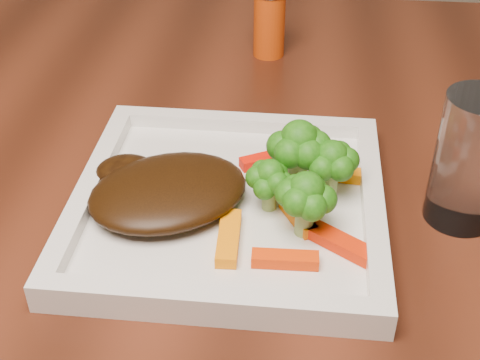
# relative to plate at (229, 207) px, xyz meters

# --- Properties ---
(plate) EXTENTS (0.27, 0.27, 0.01)m
(plate) POSITION_rel_plate_xyz_m (0.00, 0.00, 0.00)
(plate) COLOR white
(plate) RESTS_ON dining_table
(steak) EXTENTS (0.18, 0.17, 0.03)m
(steak) POSITION_rel_plate_xyz_m (-0.05, -0.01, 0.02)
(steak) COLOR black
(steak) RESTS_ON plate
(broccoli_0) EXTENTS (0.07, 0.07, 0.07)m
(broccoli_0) POSITION_rel_plate_xyz_m (0.06, 0.03, 0.04)
(broccoli_0) COLOR #1F7914
(broccoli_0) RESTS_ON plate
(broccoli_1) EXTENTS (0.06, 0.06, 0.06)m
(broccoli_1) POSITION_rel_plate_xyz_m (0.09, 0.02, 0.04)
(broccoli_1) COLOR #137012
(broccoli_1) RESTS_ON plate
(broccoli_2) EXTENTS (0.06, 0.06, 0.06)m
(broccoli_2) POSITION_rel_plate_xyz_m (0.07, -0.03, 0.04)
(broccoli_2) COLOR #297B14
(broccoli_2) RESTS_ON plate
(broccoli_3) EXTENTS (0.05, 0.05, 0.06)m
(broccoli_3) POSITION_rel_plate_xyz_m (0.04, -0.00, 0.04)
(broccoli_3) COLOR #2F6B11
(broccoli_3) RESTS_ON plate
(carrot_0) EXTENTS (0.05, 0.02, 0.01)m
(carrot_0) POSITION_rel_plate_xyz_m (0.05, -0.08, 0.01)
(carrot_0) COLOR #E93603
(carrot_0) RESTS_ON plate
(carrot_1) EXTENTS (0.06, 0.05, 0.01)m
(carrot_1) POSITION_rel_plate_xyz_m (0.10, -0.05, 0.01)
(carrot_1) COLOR red
(carrot_1) RESTS_ON plate
(carrot_2) EXTENTS (0.02, 0.06, 0.01)m
(carrot_2) POSITION_rel_plate_xyz_m (0.01, -0.05, 0.01)
(carrot_2) COLOR orange
(carrot_2) RESTS_ON plate
(carrot_3) EXTENTS (0.05, 0.02, 0.01)m
(carrot_3) POSITION_rel_plate_xyz_m (0.10, 0.04, 0.01)
(carrot_3) COLOR orange
(carrot_3) RESTS_ON plate
(carrot_4) EXTENTS (0.05, 0.03, 0.01)m
(carrot_4) POSITION_rel_plate_xyz_m (0.03, 0.06, 0.01)
(carrot_4) COLOR red
(carrot_4) RESTS_ON plate
(carrot_5) EXTENTS (0.04, 0.05, 0.01)m
(carrot_5) POSITION_rel_plate_xyz_m (0.06, -0.02, 0.01)
(carrot_5) COLOR #E26803
(carrot_5) RESTS_ON plate
(spice_shaker) EXTENTS (0.05, 0.05, 0.09)m
(spice_shaker) POSITION_rel_plate_xyz_m (0.01, 0.33, 0.04)
(spice_shaker) COLOR #C9410B
(spice_shaker) RESTS_ON dining_table
(drinking_glass) EXTENTS (0.08, 0.08, 0.12)m
(drinking_glass) POSITION_rel_plate_xyz_m (0.20, 0.02, 0.05)
(drinking_glass) COLOR silver
(drinking_glass) RESTS_ON dining_table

